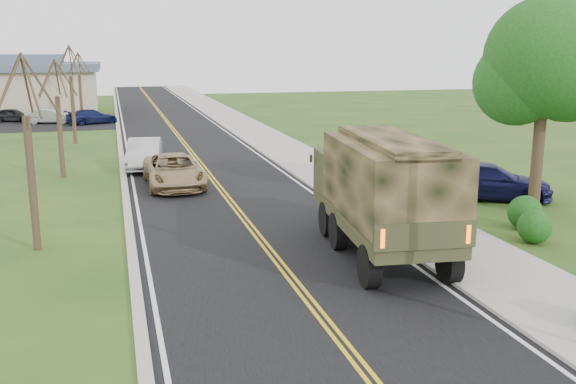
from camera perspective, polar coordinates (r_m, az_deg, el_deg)
name	(u,v)px	position (r m, az deg, el deg)	size (l,w,h in m)	color
ground	(364,371)	(13.13, 6.78, -15.54)	(160.00, 160.00, 0.00)	#224617
road	(173,129)	(51.26, -10.18, 5.51)	(8.00, 120.00, 0.01)	black
curb_right	(225,127)	(51.78, -5.58, 5.78)	(0.30, 120.00, 0.12)	#9E998E
sidewalk_right	(247,126)	(52.10, -3.68, 5.84)	(3.20, 120.00, 0.10)	#9E998E
curb_left	(118,130)	(51.06, -14.84, 5.31)	(0.30, 120.00, 0.10)	#9E998E
leafy_tree	(545,68)	(25.85, 21.89, 10.22)	(4.83, 4.50, 8.10)	#38281C
bare_tree_a	(30,168)	(21.15, -21.92, 2.03)	(1.93, 2.26, 6.08)	#38281C
bare_tree_b	(60,127)	(33.00, -19.64, 5.45)	(1.83, 2.14, 5.73)	#38281C
bare_tree_c	(73,102)	(44.90, -18.60, 7.62)	(2.04, 2.39, 6.42)	#38281C
bare_tree_d	(81,93)	(56.87, -17.96, 8.36)	(1.88, 2.20, 5.91)	#38281C
military_truck	(382,187)	(19.34, 8.39, 0.45)	(3.33, 7.73, 3.74)	black
suv_champagne	(174,171)	(29.63, -10.10, 1.85)	(2.46, 5.34, 1.48)	#A0855A
sedan_silver	(144,154)	(34.54, -12.64, 3.32)	(1.65, 4.73, 1.56)	silver
pickup_navy	(488,181)	(28.14, 17.34, 0.92)	(2.11, 5.18, 1.50)	#0F1039
lot_car_dark	(13,115)	(60.45, -23.27, 6.30)	(1.39, 3.46, 1.18)	black
lot_car_silver	(50,116)	(57.93, -20.41, 6.35)	(1.36, 3.89, 1.28)	#A9A9AD
lot_car_navy	(92,117)	(56.51, -17.02, 6.42)	(1.72, 4.24, 1.23)	#10153C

